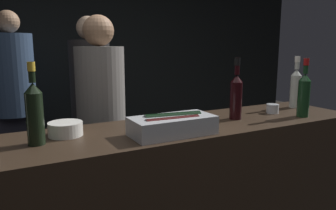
{
  "coord_description": "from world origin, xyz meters",
  "views": [
    {
      "loc": [
        -0.84,
        -1.27,
        1.52
      ],
      "look_at": [
        0.0,
        0.31,
        1.19
      ],
      "focal_mm": 35.0,
      "sensor_mm": 36.0,
      "label": 1
    }
  ],
  "objects_px": {
    "person_blond_tee": "(14,98)",
    "red_wine_bottle_black_foil": "(236,94)",
    "red_wine_bottle_burgundy": "(304,93)",
    "ice_bin_with_bottles": "(173,124)",
    "champagne_bottle": "(34,111)",
    "person_in_hoodie": "(102,125)",
    "white_wine_bottle": "(296,86)",
    "person_grey_polo": "(91,102)",
    "bowl_white": "(65,128)",
    "candle_votive": "(273,109)"
  },
  "relations": [
    {
      "from": "champagne_bottle",
      "to": "person_grey_polo",
      "type": "bearing_deg",
      "value": 66.22
    },
    {
      "from": "bowl_white",
      "to": "person_blond_tee",
      "type": "relative_size",
      "value": 0.09
    },
    {
      "from": "bowl_white",
      "to": "candle_votive",
      "type": "xyz_separation_m",
      "value": [
        1.33,
        -0.08,
        -0.01
      ]
    },
    {
      "from": "red_wine_bottle_black_foil",
      "to": "person_in_hoodie",
      "type": "bearing_deg",
      "value": 134.32
    },
    {
      "from": "person_blond_tee",
      "to": "person_grey_polo",
      "type": "height_order",
      "value": "person_blond_tee"
    },
    {
      "from": "candle_votive",
      "to": "white_wine_bottle",
      "type": "bearing_deg",
      "value": 14.22
    },
    {
      "from": "candle_votive",
      "to": "red_wine_bottle_black_foil",
      "type": "relative_size",
      "value": 0.22
    },
    {
      "from": "red_wine_bottle_burgundy",
      "to": "white_wine_bottle",
      "type": "height_order",
      "value": "white_wine_bottle"
    },
    {
      "from": "red_wine_bottle_black_foil",
      "to": "person_blond_tee",
      "type": "relative_size",
      "value": 0.2
    },
    {
      "from": "bowl_white",
      "to": "person_in_hoodie",
      "type": "xyz_separation_m",
      "value": [
        0.35,
        0.56,
        -0.14
      ]
    },
    {
      "from": "white_wine_bottle",
      "to": "person_blond_tee",
      "type": "distance_m",
      "value": 2.53
    },
    {
      "from": "white_wine_bottle",
      "to": "red_wine_bottle_black_foil",
      "type": "bearing_deg",
      "value": -171.2
    },
    {
      "from": "person_grey_polo",
      "to": "bowl_white",
      "type": "bearing_deg",
      "value": 172.86
    },
    {
      "from": "bowl_white",
      "to": "red_wine_bottle_black_foil",
      "type": "distance_m",
      "value": 1.01
    },
    {
      "from": "red_wine_bottle_burgundy",
      "to": "candle_votive",
      "type": "bearing_deg",
      "value": 117.71
    },
    {
      "from": "white_wine_bottle",
      "to": "person_in_hoodie",
      "type": "distance_m",
      "value": 1.42
    },
    {
      "from": "ice_bin_with_bottles",
      "to": "champagne_bottle",
      "type": "height_order",
      "value": "champagne_bottle"
    },
    {
      "from": "candle_votive",
      "to": "white_wine_bottle",
      "type": "distance_m",
      "value": 0.32
    },
    {
      "from": "ice_bin_with_bottles",
      "to": "champagne_bottle",
      "type": "relative_size",
      "value": 1.13
    },
    {
      "from": "ice_bin_with_bottles",
      "to": "candle_votive",
      "type": "bearing_deg",
      "value": 10.14
    },
    {
      "from": "white_wine_bottle",
      "to": "person_grey_polo",
      "type": "bearing_deg",
      "value": 130.01
    },
    {
      "from": "white_wine_bottle",
      "to": "person_in_hoodie",
      "type": "relative_size",
      "value": 0.21
    },
    {
      "from": "bowl_white",
      "to": "ice_bin_with_bottles",
      "type": "bearing_deg",
      "value": -25.62
    },
    {
      "from": "white_wine_bottle",
      "to": "person_grey_polo",
      "type": "height_order",
      "value": "person_grey_polo"
    },
    {
      "from": "red_wine_bottle_black_foil",
      "to": "person_grey_polo",
      "type": "height_order",
      "value": "person_grey_polo"
    },
    {
      "from": "ice_bin_with_bottles",
      "to": "red_wine_bottle_burgundy",
      "type": "relative_size",
      "value": 1.16
    },
    {
      "from": "person_blond_tee",
      "to": "red_wine_bottle_black_foil",
      "type": "bearing_deg",
      "value": -120.75
    },
    {
      "from": "ice_bin_with_bottles",
      "to": "bowl_white",
      "type": "xyz_separation_m",
      "value": [
        -0.49,
        0.23,
        -0.02
      ]
    },
    {
      "from": "ice_bin_with_bottles",
      "to": "red_wine_bottle_black_foil",
      "type": "bearing_deg",
      "value": 14.07
    },
    {
      "from": "candle_votive",
      "to": "red_wine_bottle_black_foil",
      "type": "height_order",
      "value": "red_wine_bottle_black_foil"
    },
    {
      "from": "person_in_hoodie",
      "to": "bowl_white",
      "type": "bearing_deg",
      "value": 56.37
    },
    {
      "from": "red_wine_bottle_black_foil",
      "to": "ice_bin_with_bottles",
      "type": "bearing_deg",
      "value": -165.93
    },
    {
      "from": "candle_votive",
      "to": "white_wine_bottle",
      "type": "xyz_separation_m",
      "value": [
        0.29,
        0.07,
        0.13
      ]
    },
    {
      "from": "ice_bin_with_bottles",
      "to": "white_wine_bottle",
      "type": "bearing_deg",
      "value": 11.19
    },
    {
      "from": "ice_bin_with_bottles",
      "to": "candle_votive",
      "type": "xyz_separation_m",
      "value": [
        0.84,
        0.15,
        -0.02
      ]
    },
    {
      "from": "red_wine_bottle_burgundy",
      "to": "bowl_white",
      "type": "bearing_deg",
      "value": 170.02
    },
    {
      "from": "person_in_hoodie",
      "to": "person_blond_tee",
      "type": "xyz_separation_m",
      "value": [
        -0.49,
        1.24,
        0.06
      ]
    },
    {
      "from": "red_wine_bottle_burgundy",
      "to": "person_blond_tee",
      "type": "relative_size",
      "value": 0.2
    },
    {
      "from": "ice_bin_with_bottles",
      "to": "person_in_hoodie",
      "type": "distance_m",
      "value": 0.82
    },
    {
      "from": "person_grey_polo",
      "to": "person_blond_tee",
      "type": "bearing_deg",
      "value": 67.11
    },
    {
      "from": "red_wine_bottle_burgundy",
      "to": "person_blond_tee",
      "type": "height_order",
      "value": "person_blond_tee"
    },
    {
      "from": "bowl_white",
      "to": "person_grey_polo",
      "type": "distance_m",
      "value": 1.43
    },
    {
      "from": "person_blond_tee",
      "to": "champagne_bottle",
      "type": "bearing_deg",
      "value": -151.82
    },
    {
      "from": "person_grey_polo",
      "to": "champagne_bottle",
      "type": "bearing_deg",
      "value": 168.95
    },
    {
      "from": "ice_bin_with_bottles",
      "to": "person_grey_polo",
      "type": "xyz_separation_m",
      "value": [
        0.0,
        1.58,
        -0.13
      ]
    },
    {
      "from": "person_in_hoodie",
      "to": "person_blond_tee",
      "type": "height_order",
      "value": "person_blond_tee"
    },
    {
      "from": "person_in_hoodie",
      "to": "white_wine_bottle",
      "type": "bearing_deg",
      "value": 154.4
    },
    {
      "from": "red_wine_bottle_black_foil",
      "to": "person_grey_polo",
      "type": "bearing_deg",
      "value": 109.4
    },
    {
      "from": "bowl_white",
      "to": "person_blond_tee",
      "type": "xyz_separation_m",
      "value": [
        -0.14,
        1.79,
        -0.09
      ]
    },
    {
      "from": "bowl_white",
      "to": "person_grey_polo",
      "type": "bearing_deg",
      "value": 70.13
    }
  ]
}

